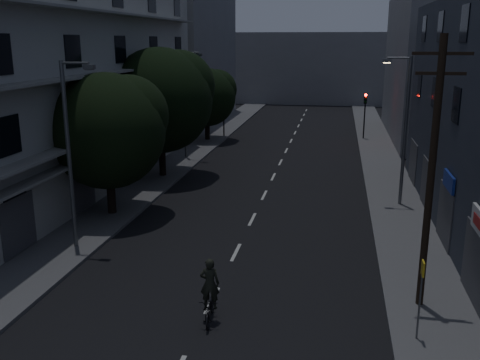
% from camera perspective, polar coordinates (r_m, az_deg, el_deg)
% --- Properties ---
extents(ground, '(160.00, 160.00, 0.00)m').
position_cam_1_polar(ground, '(36.63, 3.67, 0.54)').
color(ground, black).
rests_on(ground, ground).
extents(sidewalk_left, '(3.00, 90.00, 0.15)m').
position_cam_1_polar(sidewalk_left, '(38.18, -7.58, 1.14)').
color(sidewalk_left, '#565659').
rests_on(sidewalk_left, ground).
extents(sidewalk_right, '(3.00, 90.00, 0.15)m').
position_cam_1_polar(sidewalk_right, '(36.54, 15.42, 0.12)').
color(sidewalk_right, '#565659').
rests_on(sidewalk_right, ground).
extents(lane_markings, '(0.15, 60.50, 0.01)m').
position_cam_1_polar(lane_markings, '(42.68, 4.66, 2.56)').
color(lane_markings, beige).
rests_on(lane_markings, ground).
extents(building_left, '(7.00, 36.00, 14.00)m').
position_cam_1_polar(building_left, '(32.58, -19.51, 10.45)').
color(building_left, '#A8A8A3').
rests_on(building_left, ground).
extents(building_far_left, '(6.00, 20.00, 16.00)m').
position_cam_1_polar(building_far_left, '(60.47, -5.20, 13.75)').
color(building_far_left, slate).
rests_on(building_far_left, ground).
extents(building_far_right, '(6.00, 20.00, 13.00)m').
position_cam_1_polar(building_far_right, '(52.94, 19.35, 11.25)').
color(building_far_right, slate).
rests_on(building_far_right, ground).
extents(building_far_end, '(24.00, 8.00, 10.00)m').
position_cam_1_polar(building_far_end, '(80.48, 7.62, 11.77)').
color(building_far_end, slate).
rests_on(building_far_end, ground).
extents(tree_near, '(5.90, 5.90, 7.28)m').
position_cam_1_polar(tree_near, '(27.97, -13.85, 5.56)').
color(tree_near, black).
rests_on(tree_near, sidewalk_left).
extents(tree_mid, '(6.83, 6.83, 8.40)m').
position_cam_1_polar(tree_mid, '(35.49, -8.38, 8.81)').
color(tree_mid, black).
rests_on(tree_mid, sidewalk_left).
extents(tree_far, '(5.18, 5.18, 6.41)m').
position_cam_1_polar(tree_far, '(48.59, -3.48, 9.03)').
color(tree_far, black).
rests_on(tree_far, sidewalk_left).
extents(traffic_signal_far_right, '(0.28, 0.37, 4.10)m').
position_cam_1_polar(traffic_signal_far_right, '(50.41, 13.20, 7.66)').
color(traffic_signal_far_right, black).
rests_on(traffic_signal_far_right, sidewalk_right).
extents(traffic_signal_far_left, '(0.28, 0.37, 4.10)m').
position_cam_1_polar(traffic_signal_far_left, '(50.43, -1.76, 8.04)').
color(traffic_signal_far_left, black).
rests_on(traffic_signal_far_left, sidewalk_left).
extents(street_lamp_left_near, '(1.51, 0.25, 8.00)m').
position_cam_1_polar(street_lamp_left_near, '(23.63, -17.61, 3.41)').
color(street_lamp_left_near, slate).
rests_on(street_lamp_left_near, sidewalk_left).
extents(street_lamp_right, '(1.51, 0.25, 8.00)m').
position_cam_1_polar(street_lamp_right, '(29.99, 17.05, 5.73)').
color(street_lamp_right, '#5A5C62').
rests_on(street_lamp_right, sidewalk_right).
extents(street_lamp_left_far, '(1.51, 0.25, 8.00)m').
position_cam_1_polar(street_lamp_left_far, '(41.00, -5.78, 8.54)').
color(street_lamp_left_far, '#525659').
rests_on(street_lamp_left_far, sidewalk_left).
extents(utility_pole, '(1.80, 0.24, 9.00)m').
position_cam_1_polar(utility_pole, '(18.30, 19.75, 0.95)').
color(utility_pole, black).
rests_on(utility_pole, sidewalk_right).
extents(bus_stop_sign, '(0.06, 0.35, 2.52)m').
position_cam_1_polar(bus_stop_sign, '(17.00, 18.77, -10.65)').
color(bus_stop_sign, '#595B60').
rests_on(bus_stop_sign, sidewalk_right).
extents(cyclist, '(0.81, 1.80, 2.20)m').
position_cam_1_polar(cyclist, '(17.86, -3.22, -12.67)').
color(cyclist, black).
rests_on(cyclist, ground).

